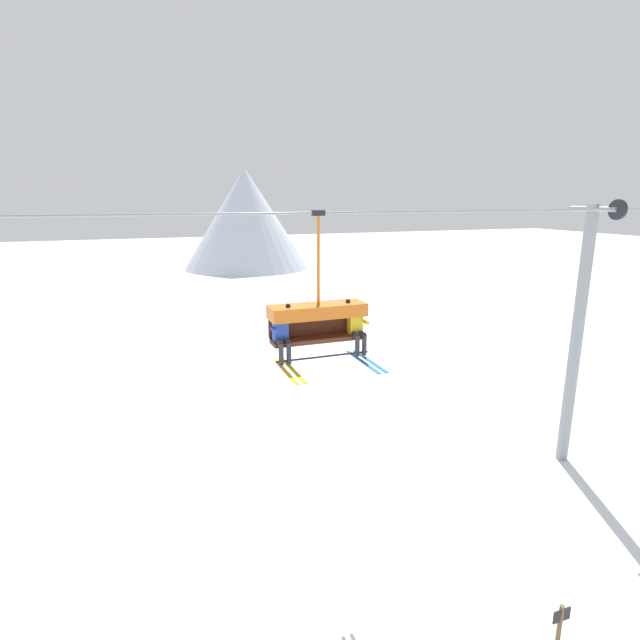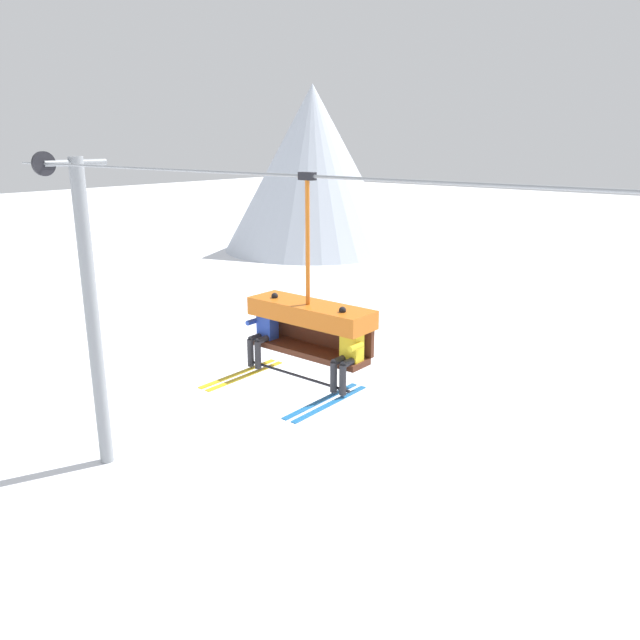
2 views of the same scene
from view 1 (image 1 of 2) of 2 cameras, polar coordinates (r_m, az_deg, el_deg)
ground_plane at (r=14.67m, az=2.51°, el=-20.67°), size 200.00×200.00×0.00m
mountain_peak_central at (r=61.07m, az=-8.47°, el=11.38°), size 14.93×14.93×11.71m
lift_tower_far at (r=17.21m, az=27.38°, el=-1.22°), size 0.36×1.88×8.26m
lift_cable at (r=11.13m, az=1.77°, el=12.16°), size 18.73×0.05×0.05m
chairlift_chair at (r=11.36m, az=-0.31°, el=0.47°), size 2.23×0.74×3.24m
skier_blue at (r=10.97m, az=-4.36°, el=-1.63°), size 0.48×1.70×1.34m
skier_yellow at (r=11.57m, az=4.25°, el=-0.81°), size 0.48×1.70×1.34m
trail_sign at (r=10.99m, az=25.53°, el=-30.09°), size 0.36×0.08×1.60m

